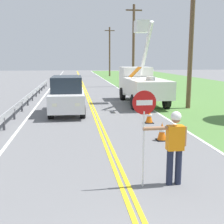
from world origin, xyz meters
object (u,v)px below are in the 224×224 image
(traffic_cone_lead, at_px, (162,132))
(utility_bucket_truck, at_px, (141,83))
(utility_pole_mid, at_px, (133,45))
(traffic_cone_mid, at_px, (149,116))
(oncoming_suv_nearest, at_px, (67,95))
(utility_pole_near, at_px, (191,37))
(stop_sign_paddle, at_px, (144,117))
(utility_pole_far, at_px, (110,51))
(flagger_worker, at_px, (175,143))

(traffic_cone_lead, bearing_deg, utility_bucket_truck, 81.31)
(utility_pole_mid, distance_m, traffic_cone_lead, 22.71)
(utility_bucket_truck, relative_size, traffic_cone_mid, 9.73)
(oncoming_suv_nearest, xyz_separation_m, utility_pole_near, (7.50, 0.81, 3.30))
(stop_sign_paddle, bearing_deg, utility_pole_near, 62.65)
(utility_pole_near, relative_size, utility_pole_mid, 0.94)
(traffic_cone_mid, bearing_deg, utility_pole_mid, 80.47)
(oncoming_suv_nearest, bearing_deg, utility_pole_mid, 65.90)
(utility_bucket_truck, bearing_deg, traffic_cone_mid, -99.99)
(utility_pole_near, relative_size, utility_pole_far, 0.96)
(stop_sign_paddle, relative_size, utility_pole_far, 0.27)
(flagger_worker, bearing_deg, utility_pole_far, 84.63)
(oncoming_suv_nearest, distance_m, traffic_cone_lead, 7.12)
(utility_pole_mid, bearing_deg, traffic_cone_mid, -99.53)
(utility_pole_far, bearing_deg, utility_bucket_truck, -93.47)
(flagger_worker, bearing_deg, utility_pole_mid, 80.32)
(stop_sign_paddle, bearing_deg, utility_pole_far, 83.69)
(oncoming_suv_nearest, bearing_deg, traffic_cone_lead, -59.19)
(utility_pole_far, height_order, traffic_cone_mid, utility_pole_far)
(utility_bucket_truck, distance_m, traffic_cone_mid, 6.63)
(utility_bucket_truck, xyz_separation_m, traffic_cone_lead, (-1.45, -9.46, -1.08))
(flagger_worker, bearing_deg, traffic_cone_mid, 79.88)
(traffic_cone_lead, xyz_separation_m, traffic_cone_mid, (0.31, 3.01, 0.00))
(stop_sign_paddle, xyz_separation_m, traffic_cone_lead, (1.68, 3.84, -1.37))
(utility_bucket_truck, xyz_separation_m, traffic_cone_mid, (-1.14, -6.45, -1.08))
(traffic_cone_lead, bearing_deg, utility_pole_near, 60.68)
(stop_sign_paddle, xyz_separation_m, oncoming_suv_nearest, (-1.95, 9.92, -0.65))
(utility_bucket_truck, bearing_deg, utility_pole_far, 86.53)
(utility_pole_mid, xyz_separation_m, utility_pole_far, (-0.04, 20.67, -0.10))
(utility_bucket_truck, bearing_deg, stop_sign_paddle, -103.23)
(utility_pole_mid, distance_m, traffic_cone_mid, 19.75)
(stop_sign_paddle, distance_m, utility_pole_near, 12.37)
(utility_pole_mid, xyz_separation_m, traffic_cone_lead, (-3.50, -22.02, -4.31))
(utility_pole_near, distance_m, traffic_cone_lead, 8.88)
(utility_pole_near, bearing_deg, utility_bucket_truck, 133.50)
(oncoming_suv_nearest, bearing_deg, stop_sign_paddle, -78.89)
(flagger_worker, distance_m, traffic_cone_lead, 4.00)
(stop_sign_paddle, bearing_deg, utility_pole_mid, 78.67)
(traffic_cone_lead, bearing_deg, oncoming_suv_nearest, 120.81)
(stop_sign_paddle, relative_size, oncoming_suv_nearest, 0.50)
(utility_pole_near, xyz_separation_m, utility_pole_mid, (-0.37, 15.12, 0.28))
(flagger_worker, bearing_deg, utility_bucket_truck, 79.94)
(utility_pole_far, relative_size, traffic_cone_lead, 12.45)
(utility_pole_far, bearing_deg, stop_sign_paddle, -96.31)
(utility_bucket_truck, relative_size, utility_pole_mid, 0.76)
(utility_pole_mid, bearing_deg, flagger_worker, -99.68)
(stop_sign_paddle, bearing_deg, utility_bucket_truck, 76.77)
(utility_pole_far, bearing_deg, oncoming_suv_nearest, -100.96)
(utility_pole_near, height_order, traffic_cone_mid, utility_pole_near)
(oncoming_suv_nearest, xyz_separation_m, traffic_cone_mid, (3.94, -3.07, -0.72))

